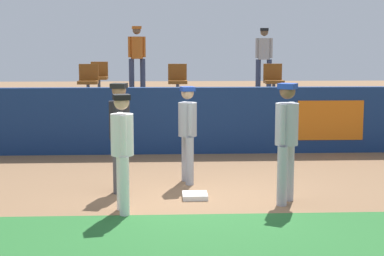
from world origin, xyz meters
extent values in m
plane|color=#846042|center=(0.00, 0.00, 0.00)|extent=(60.00, 60.00, 0.00)
cube|color=#26662B|center=(0.00, -2.27, 0.00)|extent=(18.00, 2.80, 0.01)
cube|color=white|center=(0.03, 0.06, 0.04)|extent=(0.40, 0.40, 0.08)
cylinder|color=white|center=(-1.10, -0.55, 0.43)|extent=(0.15, 0.15, 0.86)
cylinder|color=white|center=(-1.04, -0.86, 0.43)|extent=(0.15, 0.15, 0.86)
cylinder|color=white|center=(-1.07, -0.71, 1.16)|extent=(0.39, 0.39, 0.60)
sphere|color=tan|center=(-1.07, -0.71, 1.63)|extent=(0.22, 0.22, 0.22)
cube|color=black|center=(-1.07, -0.71, 1.71)|extent=(0.28, 0.28, 0.08)
cylinder|color=white|center=(-1.11, -0.51, 1.18)|extent=(0.09, 0.09, 0.57)
cylinder|color=white|center=(-1.03, -0.90, 1.18)|extent=(0.09, 0.09, 0.57)
ellipsoid|color=brown|center=(-1.01, -0.49, 0.94)|extent=(0.16, 0.22, 0.28)
cylinder|color=#9EA3AD|center=(1.50, -0.14, 0.46)|extent=(0.16, 0.16, 0.92)
cylinder|color=#9EA3AD|center=(1.34, -0.43, 0.46)|extent=(0.16, 0.16, 0.92)
cylinder|color=#9EA3AD|center=(1.42, -0.28, 1.24)|extent=(0.48, 0.48, 0.65)
sphere|color=brown|center=(1.42, -0.28, 1.75)|extent=(0.24, 0.24, 0.24)
cube|color=#193899|center=(1.42, -0.28, 1.82)|extent=(0.34, 0.34, 0.08)
cylinder|color=#9EA3AD|center=(1.53, -0.10, 1.26)|extent=(0.09, 0.09, 0.60)
cylinder|color=#9EA3AD|center=(1.31, -0.47, 1.26)|extent=(0.09, 0.09, 0.60)
cylinder|color=#9EA3AD|center=(-0.08, 1.30, 0.42)|extent=(0.14, 0.14, 0.84)
cylinder|color=#9EA3AD|center=(-0.02, 1.00, 0.42)|extent=(0.14, 0.14, 0.84)
cylinder|color=#9EA3AD|center=(-0.05, 1.15, 1.14)|extent=(0.38, 0.38, 0.60)
sphere|color=tan|center=(-0.05, 1.15, 1.61)|extent=(0.22, 0.22, 0.22)
cube|color=#193899|center=(-0.05, 1.15, 1.68)|extent=(0.27, 0.27, 0.08)
cylinder|color=#9EA3AD|center=(-0.09, 1.35, 1.16)|extent=(0.09, 0.09, 0.56)
cylinder|color=#9EA3AD|center=(-0.01, 0.96, 1.16)|extent=(0.09, 0.09, 0.56)
cylinder|color=#4C4C51|center=(-1.17, 0.74, 0.45)|extent=(0.15, 0.15, 0.89)
cylinder|color=#4C4C51|center=(-1.23, 0.42, 0.45)|extent=(0.15, 0.15, 0.89)
cylinder|color=black|center=(-1.20, 0.58, 1.21)|extent=(0.41, 0.41, 0.63)
sphere|color=#8C6647|center=(-1.20, 0.58, 1.70)|extent=(0.23, 0.23, 0.23)
cube|color=black|center=(-1.20, 0.58, 1.78)|extent=(0.29, 0.29, 0.08)
cylinder|color=black|center=(-1.16, 0.79, 1.23)|extent=(0.09, 0.09, 0.59)
cylinder|color=black|center=(-1.24, 0.38, 1.23)|extent=(0.09, 0.09, 0.59)
cube|color=navy|center=(0.00, 4.06, 0.75)|extent=(18.00, 0.24, 1.49)
cube|color=orange|center=(3.29, 3.94, 0.75)|extent=(1.50, 0.02, 0.90)
cube|color=#59595E|center=(0.00, 6.63, 0.56)|extent=(18.00, 4.80, 1.12)
cylinder|color=#4C4C51|center=(-0.12, 5.43, 1.32)|extent=(0.08, 0.08, 0.40)
cube|color=#8C4714|center=(-0.12, 5.43, 1.52)|extent=(0.46, 0.44, 0.08)
cube|color=#8C4714|center=(-0.12, 5.62, 1.76)|extent=(0.46, 0.06, 0.40)
cylinder|color=#4C4C51|center=(-2.30, 5.43, 1.32)|extent=(0.08, 0.08, 0.40)
cube|color=#8C4714|center=(-2.30, 5.43, 1.52)|extent=(0.48, 0.44, 0.08)
cube|color=#8C4714|center=(-2.30, 5.62, 1.76)|extent=(0.48, 0.06, 0.40)
cylinder|color=#4C4C51|center=(-2.23, 7.23, 1.32)|extent=(0.08, 0.08, 0.40)
cube|color=#8C4714|center=(-2.23, 7.23, 1.52)|extent=(0.47, 0.44, 0.08)
cube|color=#8C4714|center=(-2.23, 7.42, 1.76)|extent=(0.47, 0.06, 0.40)
cylinder|color=#4C4C51|center=(2.26, 5.43, 1.32)|extent=(0.08, 0.08, 0.40)
cube|color=#8C4714|center=(2.26, 5.43, 1.52)|extent=(0.46, 0.44, 0.08)
cube|color=#8C4714|center=(2.26, 5.62, 1.76)|extent=(0.46, 0.06, 0.40)
cylinder|color=#33384C|center=(2.62, 8.13, 1.56)|extent=(0.15, 0.15, 0.87)
cylinder|color=#33384C|center=(2.31, 8.18, 1.56)|extent=(0.15, 0.15, 0.87)
cylinder|color=#A5998C|center=(2.46, 8.16, 2.31)|extent=(0.38, 0.38, 0.62)
sphere|color=brown|center=(2.46, 8.16, 2.79)|extent=(0.23, 0.23, 0.23)
cube|color=black|center=(2.46, 8.16, 2.86)|extent=(0.27, 0.27, 0.08)
cylinder|color=#A5998C|center=(2.66, 8.13, 2.33)|extent=(0.09, 0.09, 0.58)
cylinder|color=#A5998C|center=(2.26, 8.19, 2.33)|extent=(0.09, 0.09, 0.58)
cylinder|color=#33384C|center=(-1.07, 8.23, 1.57)|extent=(0.15, 0.15, 0.90)
cylinder|color=#33384C|center=(-1.39, 8.17, 1.57)|extent=(0.15, 0.15, 0.90)
cylinder|color=#BF5919|center=(-1.23, 8.20, 2.34)|extent=(0.41, 0.41, 0.63)
sphere|color=brown|center=(-1.23, 8.20, 2.84)|extent=(0.24, 0.24, 0.24)
cube|color=#BF5919|center=(-1.23, 8.20, 2.91)|extent=(0.29, 0.29, 0.08)
cylinder|color=#BF5919|center=(-1.02, 8.24, 2.36)|extent=(0.09, 0.09, 0.59)
cylinder|color=#BF5919|center=(-1.43, 8.16, 2.36)|extent=(0.09, 0.09, 0.59)
camera|label=1|loc=(-0.47, -9.34, 2.47)|focal=56.31mm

